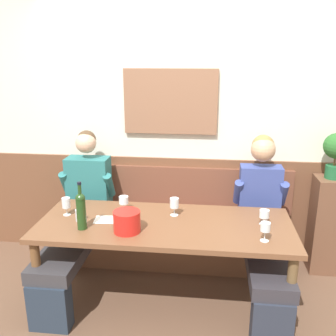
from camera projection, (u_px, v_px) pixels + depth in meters
ground_plane at (162, 316)px, 2.99m from camera, size 6.80×6.80×0.02m
room_wall_back at (176, 119)px, 3.62m from camera, size 6.80×0.12×2.80m
wood_wainscot_panel at (175, 206)px, 3.83m from camera, size 6.80×0.03×1.02m
wall_bench at (173, 236)px, 3.70m from camera, size 2.30×0.42×0.94m
dining_table at (165, 232)px, 2.96m from camera, size 2.00×0.80×0.73m
person_center_left_seat at (79, 213)px, 3.36m from camera, size 0.51×1.22×1.32m
person_center_right_seat at (263, 220)px, 3.17m from camera, size 0.48×1.23×1.32m
ice_bucket at (127, 221)px, 2.77m from camera, size 0.20×0.20×0.16m
wine_bottle_amber_mid at (81, 210)px, 2.79m from camera, size 0.07×0.07×0.37m
wine_glass_center_rear at (174, 204)px, 3.05m from camera, size 0.07×0.07×0.15m
wine_glass_mid_right at (265, 228)px, 2.62m from camera, size 0.07×0.07×0.14m
wine_glass_right_end at (264, 214)px, 2.88m from camera, size 0.08×0.08×0.12m
wine_glass_by_bottle at (124, 201)px, 3.14m from camera, size 0.08×0.08×0.13m
wine_glass_mid_left at (66, 204)px, 3.05m from camera, size 0.07×0.07×0.15m
water_tumbler_center at (79, 215)px, 2.96m from camera, size 0.06×0.06×0.10m
tasting_sheet_left_guest at (108, 220)px, 2.99m from camera, size 0.22×0.17×0.00m
corner_pedestal at (326, 225)px, 3.52m from camera, size 0.28×0.28×0.93m
potted_plant at (336, 151)px, 3.31m from camera, size 0.23×0.23×0.42m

